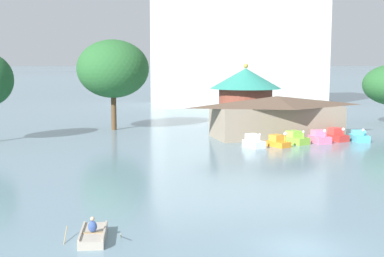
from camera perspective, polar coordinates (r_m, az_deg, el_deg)
name	(u,v)px	position (r m, az deg, el deg)	size (l,w,h in m)	color
ground_plane	(302,249)	(26.45, 11.78, -12.64)	(2000.00, 2000.00, 0.00)	slate
rowboat_with_rower	(93,235)	(27.51, -10.65, -11.26)	(3.04, 3.29, 1.44)	#ADA393
pedal_boat_white	(254,142)	(55.50, 6.69, -1.46)	(1.93, 2.71, 1.59)	white
pedal_boat_orange	(278,142)	(56.34, 9.28, -1.43)	(2.10, 2.83, 1.67)	orange
pedal_boat_lime	(296,139)	(58.60, 11.14, -1.08)	(2.38, 3.08, 1.58)	#8CCC3F
pedal_boat_pink	(319,138)	(59.82, 13.63, -0.97)	(1.67, 2.56, 1.64)	pink
pedal_boat_red	(336,136)	(61.89, 15.37, -0.75)	(2.01, 2.75, 1.60)	red
pedal_boat_cyan	(359,137)	(62.18, 17.64, -0.86)	(1.98, 2.68, 1.55)	#4CB7CC
boathouse	(277,116)	(63.08, 9.15, 1.37)	(16.05, 7.03, 4.88)	gray
green_roof_pavilion	(246,91)	(78.24, 5.81, 4.02)	(10.51, 10.51, 8.62)	brown
shoreline_tree_mid	(113,69)	(69.36, -8.55, 6.40)	(9.32, 9.32, 11.75)	brown
background_building_block	(238,45)	(111.56, 4.98, 9.03)	(34.80, 16.40, 24.73)	silver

